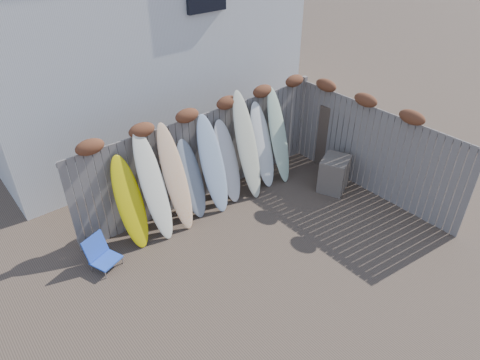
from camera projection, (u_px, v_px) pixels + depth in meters
ground at (279, 249)px, 8.27m from camera, size 80.00×80.00×0.00m
back_fence at (207, 148)px, 9.19m from camera, size 6.05×0.28×2.24m
right_fence at (373, 145)px, 9.38m from camera, size 0.28×4.40×2.24m
house at (124, 13)px, 10.95m from camera, size 8.50×5.50×6.33m
beach_chair at (101, 253)px, 7.77m from camera, size 0.61×0.63×0.62m
wooden_crate at (334, 174)px, 9.79m from camera, size 0.86×0.80×0.80m
lattice_panel at (337, 141)px, 10.26m from camera, size 0.25×1.04×1.58m
surfboard_0 at (130, 203)px, 7.99m from camera, size 0.51×0.66×1.84m
surfboard_1 at (153, 186)px, 8.13m from camera, size 0.55×0.81×2.20m
surfboard_2 at (175, 178)px, 8.39m from camera, size 0.52×0.79×2.18m
surfboard_3 at (192, 179)px, 8.80m from camera, size 0.55×0.64×1.68m
surfboard_4 at (213, 165)px, 8.90m from camera, size 0.55×0.74×2.08m
surfboard_5 at (227, 162)px, 9.24m from camera, size 0.53×0.66×1.82m
surfboard_6 at (247, 146)px, 9.29m from camera, size 0.52×0.83×2.35m
surfboard_7 at (262, 145)px, 9.72m from camera, size 0.53×0.70×1.95m
surfboard_8 at (279, 136)px, 9.85m from camera, size 0.48×0.78×2.18m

